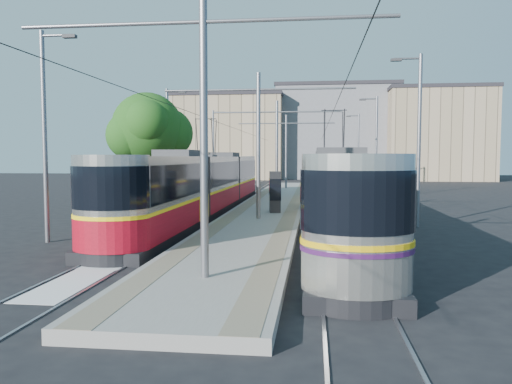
# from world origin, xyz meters

# --- Properties ---
(ground) EXTENTS (160.00, 160.00, 0.00)m
(ground) POSITION_xyz_m (0.00, 0.00, 0.00)
(ground) COLOR black
(ground) RESTS_ON ground
(platform) EXTENTS (4.00, 50.00, 0.30)m
(platform) POSITION_xyz_m (0.00, 17.00, 0.15)
(platform) COLOR gray
(platform) RESTS_ON ground
(tactile_strip_left) EXTENTS (0.70, 50.00, 0.01)m
(tactile_strip_left) POSITION_xyz_m (-1.45, 17.00, 0.30)
(tactile_strip_left) COLOR gray
(tactile_strip_left) RESTS_ON platform
(tactile_strip_right) EXTENTS (0.70, 50.00, 0.01)m
(tactile_strip_right) POSITION_xyz_m (1.45, 17.00, 0.30)
(tactile_strip_right) COLOR gray
(tactile_strip_right) RESTS_ON platform
(rails) EXTENTS (8.71, 70.00, 0.03)m
(rails) POSITION_xyz_m (0.00, 17.00, 0.02)
(rails) COLOR gray
(rails) RESTS_ON ground
(track_arrow) EXTENTS (1.20, 5.00, 0.01)m
(track_arrow) POSITION_xyz_m (-3.60, -3.00, 0.01)
(track_arrow) COLOR silver
(track_arrow) RESTS_ON ground
(tram_left) EXTENTS (2.43, 29.78, 5.50)m
(tram_left) POSITION_xyz_m (-3.60, 12.80, 1.71)
(tram_left) COLOR black
(tram_left) RESTS_ON ground
(tram_right) EXTENTS (2.43, 28.62, 5.50)m
(tram_right) POSITION_xyz_m (3.60, 8.28, 1.86)
(tram_right) COLOR black
(tram_right) RESTS_ON ground
(catenary) EXTENTS (9.20, 70.00, 7.00)m
(catenary) POSITION_xyz_m (0.00, 14.15, 4.52)
(catenary) COLOR slate
(catenary) RESTS_ON platform
(street_lamps) EXTENTS (15.18, 38.22, 8.00)m
(street_lamps) POSITION_xyz_m (-0.00, 21.00, 4.18)
(street_lamps) COLOR slate
(street_lamps) RESTS_ON ground
(shelter) EXTENTS (0.74, 1.07, 2.20)m
(shelter) POSITION_xyz_m (0.59, 10.81, 1.45)
(shelter) COLOR black
(shelter) RESTS_ON platform
(tree) EXTENTS (5.17, 4.78, 7.51)m
(tree) POSITION_xyz_m (-7.96, 16.27, 5.08)
(tree) COLOR #382314
(tree) RESTS_ON ground
(building_left) EXTENTS (16.32, 12.24, 12.58)m
(building_left) POSITION_xyz_m (-10.00, 60.00, 6.30)
(building_left) COLOR tan
(building_left) RESTS_ON ground
(building_centre) EXTENTS (18.36, 14.28, 14.17)m
(building_centre) POSITION_xyz_m (6.00, 64.00, 7.10)
(building_centre) COLOR slate
(building_centre) RESTS_ON ground
(building_right) EXTENTS (14.28, 10.20, 13.01)m
(building_right) POSITION_xyz_m (20.00, 58.00, 6.52)
(building_right) COLOR tan
(building_right) RESTS_ON ground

